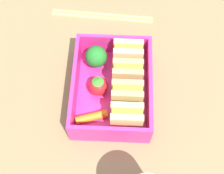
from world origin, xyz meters
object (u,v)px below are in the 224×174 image
object	(u,v)px
sandwich_center_left	(127,74)
strawberry_far_left	(98,87)
sandwich_center_right	(127,117)
chopstick_pair	(102,15)
sandwich_left	(128,55)
sandwich_center	(127,95)
carrot_stick_far_left	(92,117)
broccoli_floret	(96,57)

from	to	relation	value
sandwich_center_left	strawberry_far_left	bearing A→B (deg)	-66.28
sandwich_center_right	chopstick_pair	size ratio (longest dim) A/B	0.26
sandwich_left	sandwich_center_right	xyz separation A→B (cm)	(11.42, 0.00, 0.00)
sandwich_center_right	strawberry_far_left	bearing A→B (deg)	-139.24
sandwich_left	sandwich_center	xyz separation A→B (cm)	(7.61, 0.00, 0.00)
sandwich_left	chopstick_pair	bearing A→B (deg)	-155.51
sandwich_center_left	strawberry_far_left	distance (cm)	5.27
sandwich_center_right	strawberry_far_left	world-z (taller)	sandwich_center_right
sandwich_center_right	carrot_stick_far_left	bearing A→B (deg)	-96.24
sandwich_center_left	carrot_stick_far_left	bearing A→B (deg)	-38.27
sandwich_center_left	chopstick_pair	world-z (taller)	sandwich_center_left
sandwich_center	sandwich_center_right	xyz separation A→B (cm)	(3.81, 0.00, 0.00)
sandwich_center	strawberry_far_left	xyz separation A→B (cm)	(-1.71, -4.76, -0.90)
broccoli_floret	carrot_stick_far_left	bearing A→B (deg)	-0.68
sandwich_center	sandwich_center_left	bearing A→B (deg)	180.00
sandwich_center_right	carrot_stick_far_left	size ratio (longest dim) A/B	1.01
sandwich_center_right	chopstick_pair	bearing A→B (deg)	-167.21
carrot_stick_far_left	chopstick_pair	xyz separation A→B (cm)	(-22.16, 0.36, -1.51)
broccoli_floret	chopstick_pair	xyz separation A→B (cm)	(-11.89, 0.24, -3.35)
broccoli_floret	sandwich_left	bearing A→B (deg)	95.76
sandwich_center_left	sandwich_center_right	bearing A→B (deg)	0.00
sandwich_center_right	carrot_stick_far_left	xyz separation A→B (cm)	(-0.60, -5.53, -1.96)
sandwich_left	strawberry_far_left	xyz separation A→B (cm)	(5.90, -4.76, -0.90)
broccoli_floret	strawberry_far_left	size ratio (longest dim) A/B	1.17
broccoli_floret	sandwich_center	bearing A→B (deg)	37.42
carrot_stick_far_left	sandwich_center_left	bearing A→B (deg)	141.73
sandwich_center	strawberry_far_left	bearing A→B (deg)	-109.82
sandwich_center_left	chopstick_pair	bearing A→B (deg)	-161.17
sandwich_center_left	carrot_stick_far_left	xyz separation A→B (cm)	(7.01, -5.53, -1.96)
sandwich_center_left	sandwich_center	bearing A→B (deg)	0.00
carrot_stick_far_left	chopstick_pair	distance (cm)	22.21
sandwich_center_right	broccoli_floret	distance (cm)	12.14
sandwich_center_left	sandwich_center	size ratio (longest dim) A/B	1.00
sandwich_center	sandwich_left	bearing A→B (deg)	180.00
carrot_stick_far_left	sandwich_center_right	bearing A→B (deg)	83.76
sandwich_left	broccoli_floret	distance (cm)	5.43
strawberry_far_left	sandwich_center_left	bearing A→B (deg)	113.72
strawberry_far_left	carrot_stick_far_left	world-z (taller)	strawberry_far_left
sandwich_left	broccoli_floret	world-z (taller)	sandwich_left
sandwich_center	strawberry_far_left	world-z (taller)	sandwich_center
sandwich_center_left	carrot_stick_far_left	size ratio (longest dim) A/B	1.01
sandwich_center	chopstick_pair	distance (cm)	19.95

